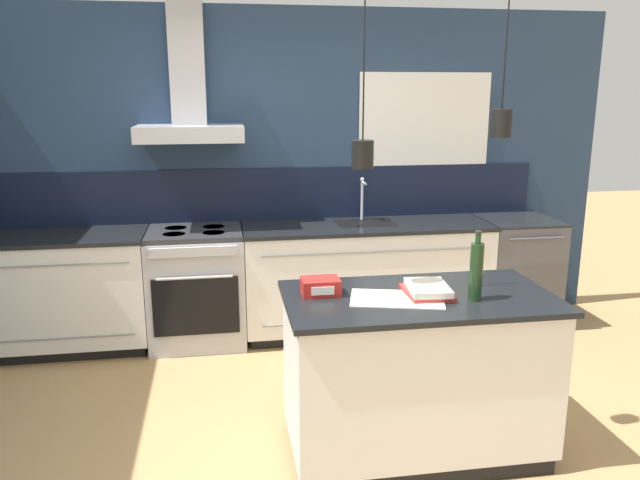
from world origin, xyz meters
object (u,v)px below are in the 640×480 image
Objects in this scene: oven_range at (197,287)px; red_supply_box at (320,286)px; bottle_on_island at (476,271)px; book_stack at (427,290)px; dishwasher at (514,271)px.

red_supply_box is at bearing -66.92° from oven_range.
book_stack is at bearing 153.13° from bottle_on_island.
dishwasher is 2.31m from bottle_on_island.
bottle_on_island reaches higher than book_stack.
red_supply_box is (-1.95, -1.67, 0.50)m from dishwasher.
book_stack is 0.56m from red_supply_box.
red_supply_box reaches higher than dishwasher.
dishwasher is 2.49× the size of bottle_on_island.
oven_range is 2.66m from dishwasher.
oven_range is 3.01× the size of book_stack.
oven_range is 4.56× the size of red_supply_box.
oven_range is 1.00× the size of dishwasher.
red_supply_box reaches higher than oven_range.
bottle_on_island is (1.48, -1.89, 0.61)m from oven_range.
dishwasher is at bearing 51.87° from book_stack.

